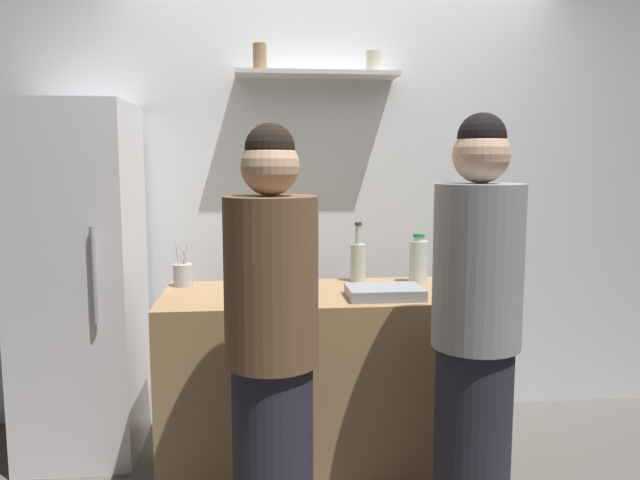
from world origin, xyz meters
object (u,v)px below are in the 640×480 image
at_px(baking_pan, 384,292).
at_px(utensil_holder, 183,275).
at_px(refrigerator, 81,281).
at_px(person_grey_hoodie, 475,336).
at_px(person_brown_jacket, 272,353).
at_px(wine_bottle_pale_glass, 358,260).
at_px(wine_bottle_amber_glass, 291,265).
at_px(water_bottle_plastic, 418,260).

xyz_separation_m(baking_pan, utensil_holder, (-0.95, 0.37, 0.03)).
distance_m(refrigerator, baking_pan, 1.55).
xyz_separation_m(baking_pan, person_grey_hoodie, (0.26, -0.48, -0.08)).
bearing_deg(person_brown_jacket, wine_bottle_pale_glass, -84.66).
height_order(refrigerator, wine_bottle_amber_glass, refrigerator).
bearing_deg(utensil_holder, person_brown_jacket, -65.00).
bearing_deg(wine_bottle_amber_glass, utensil_holder, 167.97).
distance_m(refrigerator, person_grey_hoodie, 1.98).
height_order(baking_pan, person_brown_jacket, person_brown_jacket).
distance_m(water_bottle_plastic, person_grey_hoodie, 0.83).
distance_m(utensil_holder, wine_bottle_pale_glass, 0.89).
bearing_deg(refrigerator, baking_pan, -18.16).
height_order(utensil_holder, wine_bottle_amber_glass, wine_bottle_amber_glass).
bearing_deg(refrigerator, wine_bottle_pale_glass, -3.56).
bearing_deg(water_bottle_plastic, utensil_holder, 178.52).
xyz_separation_m(wine_bottle_pale_glass, wine_bottle_amber_glass, (-0.36, -0.14, 0.00)).
xyz_separation_m(utensil_holder, wine_bottle_pale_glass, (0.89, 0.03, 0.05)).
bearing_deg(person_brown_jacket, water_bottle_plastic, -99.50).
bearing_deg(wine_bottle_amber_glass, water_bottle_plastic, 7.11).
xyz_separation_m(person_brown_jacket, person_grey_hoodie, (0.78, 0.06, 0.03)).
height_order(baking_pan, wine_bottle_pale_glass, wine_bottle_pale_glass).
distance_m(utensil_holder, water_bottle_plastic, 1.20).
xyz_separation_m(utensil_holder, person_grey_hoodie, (1.20, -0.84, -0.11)).
distance_m(baking_pan, water_bottle_plastic, 0.43).
height_order(refrigerator, wine_bottle_pale_glass, refrigerator).
relative_size(wine_bottle_pale_glass, water_bottle_plastic, 1.22).
height_order(utensil_holder, water_bottle_plastic, water_bottle_plastic).
relative_size(baking_pan, water_bottle_plastic, 1.34).
relative_size(utensil_holder, wine_bottle_amber_glass, 0.73).
bearing_deg(baking_pan, wine_bottle_pale_glass, 98.22).
height_order(wine_bottle_pale_glass, water_bottle_plastic, wine_bottle_pale_glass).
distance_m(refrigerator, wine_bottle_pale_glass, 1.42).
bearing_deg(refrigerator, wine_bottle_amber_glass, -12.24).
height_order(refrigerator, person_grey_hoodie, refrigerator).
bearing_deg(refrigerator, person_grey_hoodie, -29.00).
relative_size(person_brown_jacket, person_grey_hoodie, 0.97).
xyz_separation_m(utensil_holder, wine_bottle_amber_glass, (0.53, -0.11, 0.06)).
bearing_deg(wine_bottle_pale_glass, utensil_holder, -178.17).
bearing_deg(person_brown_jacket, wine_bottle_amber_glass, -65.95).
height_order(water_bottle_plastic, person_grey_hoodie, person_grey_hoodie).
distance_m(refrigerator, wine_bottle_amber_glass, 1.09).
bearing_deg(wine_bottle_pale_glass, water_bottle_plastic, -11.03).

